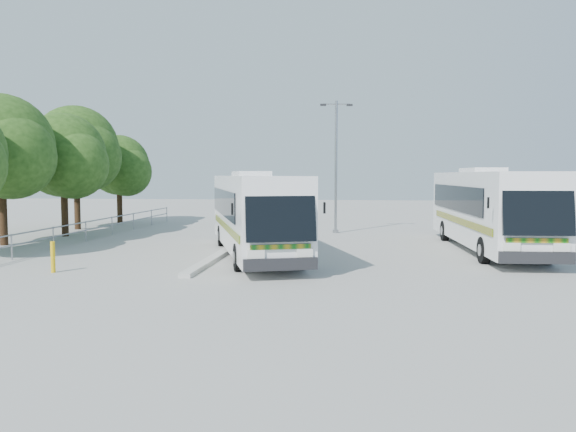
# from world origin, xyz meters

# --- Properties ---
(ground) EXTENTS (100.00, 100.00, 0.00)m
(ground) POSITION_xyz_m (0.00, 0.00, 0.00)
(ground) COLOR #979792
(ground) RESTS_ON ground
(kerb_divider) EXTENTS (0.40, 16.00, 0.15)m
(kerb_divider) POSITION_xyz_m (-2.30, 2.00, 0.07)
(kerb_divider) COLOR #B2B2AD
(kerb_divider) RESTS_ON ground
(railing) EXTENTS (0.06, 22.00, 1.00)m
(railing) POSITION_xyz_m (-10.00, 4.00, 0.74)
(railing) COLOR gray
(railing) RESTS_ON ground
(tree_far_b) EXTENTS (5.33, 5.03, 6.96)m
(tree_far_b) POSITION_xyz_m (-13.02, 1.20, 4.57)
(tree_far_b) COLOR #382314
(tree_far_b) RESTS_ON ground
(tree_far_c) EXTENTS (4.97, 4.69, 6.49)m
(tree_far_c) POSITION_xyz_m (-12.12, 5.10, 4.26)
(tree_far_c) COLOR #382314
(tree_far_c) RESTS_ON ground
(tree_far_d) EXTENTS (5.62, 5.30, 7.33)m
(tree_far_d) POSITION_xyz_m (-13.31, 8.80, 4.82)
(tree_far_d) COLOR #382314
(tree_far_d) RESTS_ON ground
(tree_far_e) EXTENTS (4.54, 4.28, 5.92)m
(tree_far_e) POSITION_xyz_m (-12.63, 13.30, 3.89)
(tree_far_e) COLOR #382314
(tree_far_e) RESTS_ON ground
(coach_main) EXTENTS (5.77, 11.69, 3.21)m
(coach_main) POSITION_xyz_m (-0.99, -0.71, 1.76)
(coach_main) COLOR white
(coach_main) RESTS_ON ground
(coach_adjacent) EXTENTS (2.92, 12.20, 3.36)m
(coach_adjacent) POSITION_xyz_m (8.72, 2.00, 1.84)
(coach_adjacent) COLOR white
(coach_adjacent) RESTS_ON ground
(lamppost) EXTENTS (1.79, 0.45, 7.32)m
(lamppost) POSITION_xyz_m (2.00, 8.43, 4.04)
(lamppost) COLOR gray
(lamppost) RESTS_ON ground
(bollard) EXTENTS (0.18, 0.18, 1.04)m
(bollard) POSITION_xyz_m (-6.94, -5.47, 0.52)
(bollard) COLOR #E0B00D
(bollard) RESTS_ON ground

